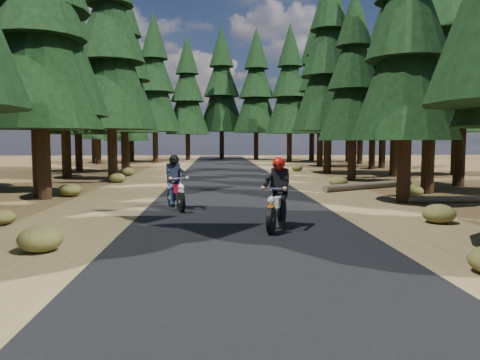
% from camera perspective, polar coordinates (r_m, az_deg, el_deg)
% --- Properties ---
extents(ground, '(120.00, 120.00, 0.00)m').
position_cam_1_polar(ground, '(12.20, 0.36, -5.75)').
color(ground, '#402E17').
rests_on(ground, ground).
extents(road, '(6.00, 100.00, 0.01)m').
position_cam_1_polar(road, '(17.13, -0.59, -2.67)').
color(road, black).
rests_on(road, ground).
extents(shoulder_l, '(3.20, 100.00, 0.01)m').
position_cam_1_polar(shoulder_l, '(17.56, -15.78, -2.67)').
color(shoulder_l, brown).
rests_on(shoulder_l, ground).
extents(shoulder_r, '(3.20, 100.00, 0.01)m').
position_cam_1_polar(shoulder_r, '(17.92, 14.29, -2.50)').
color(shoulder_r, brown).
rests_on(shoulder_r, ground).
extents(pine_forest, '(34.59, 55.08, 16.32)m').
position_cam_1_polar(pine_forest, '(33.51, -1.78, 14.53)').
color(pine_forest, black).
rests_on(pine_forest, ground).
extents(log_near, '(5.12, 3.26, 0.32)m').
position_cam_1_polar(log_near, '(22.60, 15.58, -0.64)').
color(log_near, '#4C4233').
rests_on(log_near, ground).
extents(log_far, '(3.96, 0.27, 0.24)m').
position_cam_1_polar(log_far, '(18.64, 24.93, -2.16)').
color(log_far, '#4C4233').
rests_on(log_far, ground).
extents(understory_shrubs, '(14.47, 27.28, 0.54)m').
position_cam_1_polar(understory_shrubs, '(19.41, -1.40, -1.05)').
color(understory_shrubs, '#474C1E').
rests_on(understory_shrubs, ground).
extents(rider_lead, '(1.25, 2.12, 1.81)m').
position_cam_1_polar(rider_lead, '(11.80, 4.54, -3.13)').
color(rider_lead, beige).
rests_on(rider_lead, road).
extents(rider_follow, '(1.22, 2.07, 1.77)m').
position_cam_1_polar(rider_follow, '(15.25, -7.84, -1.41)').
color(rider_follow, '#A90B1B').
rests_on(rider_follow, road).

